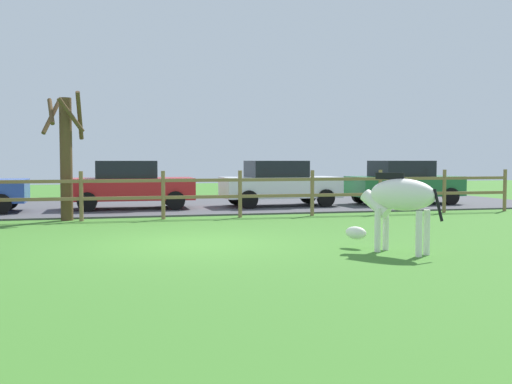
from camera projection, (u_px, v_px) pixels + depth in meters
The scene contains 8 objects.
ground_plane at pixel (194, 244), 11.53m from camera, with size 60.00×60.00×0.00m, color #3D7528.
parking_asphalt at pixel (156, 206), 20.53m from camera, with size 28.00×7.40×0.05m, color #47474C.
paddock_fence at pixel (163, 192), 16.29m from camera, with size 21.82×0.11×1.34m.
bare_tree at pixel (66, 153), 15.94m from camera, with size 1.14×1.14×3.46m.
zebra at pixel (398, 200), 10.38m from camera, with size 1.26×1.69×1.41m.
parked_car_white at pixel (279, 183), 20.39m from camera, with size 4.05×1.98×1.56m.
parked_car_red at pixel (130, 184), 19.23m from camera, with size 4.02×1.91×1.56m.
parked_car_green at pixel (404, 182), 21.28m from camera, with size 4.08×2.04×1.56m.
Camera 1 is at (-1.61, -11.40, 1.64)m, focal length 41.55 mm.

